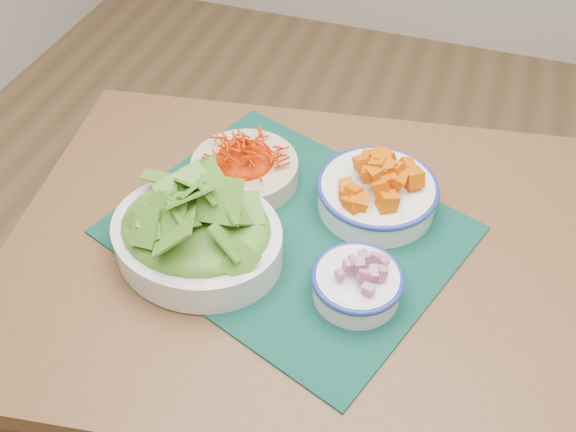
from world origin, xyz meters
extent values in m
cube|color=brown|center=(-0.06, -0.01, 0.73)|extent=(1.17, 0.87, 0.04)
cylinder|color=brown|center=(-0.57, 0.21, 0.35)|extent=(0.06, 0.06, 0.71)
cylinder|color=brown|center=(0.36, 0.36, 0.35)|extent=(0.06, 0.06, 0.71)
cube|color=black|center=(-0.15, 0.00, 0.75)|extent=(0.62, 0.57, 0.00)
cylinder|color=beige|center=(-0.26, 0.09, 0.77)|extent=(0.21, 0.21, 0.04)
ellipsoid|color=red|center=(-0.26, 0.09, 0.81)|extent=(0.16, 0.16, 0.03)
cylinder|color=white|center=(-0.03, 0.10, 0.78)|extent=(0.21, 0.21, 0.05)
torus|color=navy|center=(-0.03, 0.10, 0.80)|extent=(0.20, 0.20, 0.01)
ellipsoid|color=#D75D00|center=(-0.03, 0.10, 0.82)|extent=(0.17, 0.17, 0.04)
ellipsoid|color=#316917|center=(-0.27, -0.09, 0.85)|extent=(0.24, 0.20, 0.07)
cylinder|color=white|center=(-0.02, -0.09, 0.78)|extent=(0.17, 0.17, 0.04)
torus|color=navy|center=(-0.02, -0.09, 0.79)|extent=(0.14, 0.14, 0.01)
ellipsoid|color=maroon|center=(-0.02, -0.09, 0.81)|extent=(0.11, 0.11, 0.02)
camera|label=1|loc=(0.08, -0.67, 1.51)|focal=40.00mm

